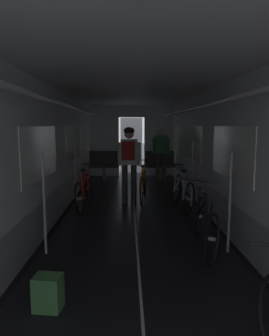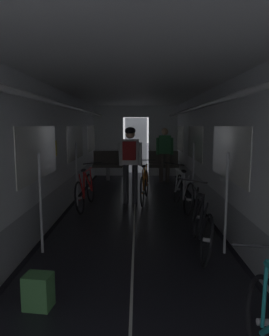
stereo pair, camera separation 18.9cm
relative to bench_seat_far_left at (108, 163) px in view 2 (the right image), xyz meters
name	(u,v)px [view 2 (the right image)]	position (x,y,z in m)	size (l,w,h in m)	color
train_car_shell	(134,129)	(0.90, -4.47, 1.13)	(3.14, 12.34, 2.57)	black
bench_seat_far_left	(108,163)	(0.00, 0.00, 0.00)	(0.98, 0.51, 0.95)	gray
bench_seat_far_right	(163,163)	(1.80, 0.00, 0.00)	(0.98, 0.51, 0.95)	gray
bicycle_silver	(183,192)	(1.92, -3.64, -0.19)	(0.48, 1.70, 0.96)	black
bicycle_red	(85,191)	(-0.16, -3.55, -0.19)	(0.44, 1.69, 0.95)	black
bicycle_black	(201,224)	(1.87, -5.86, -0.19)	(0.44, 1.69, 0.96)	black
person_cyclist_aisle	(130,157)	(0.80, -3.19, 0.50)	(0.55, 0.41, 1.73)	#2D2D33
bicycle_orange_in_aisle	(145,185)	(1.13, -2.93, -0.18)	(0.44, 1.68, 0.94)	black
person_standing_near_bench	(165,151)	(1.80, -0.38, 0.41)	(0.53, 0.23, 1.69)	brown
backpack_on_floor	(38,291)	(0.00, -7.34, -0.40)	(0.26, 0.20, 0.34)	#3D703D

